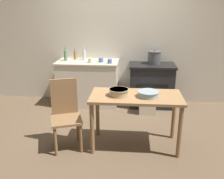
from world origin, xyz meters
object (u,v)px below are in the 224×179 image
mixing_bowl_large (148,94)px  flour_sack (147,103)px  mixing_bowl_small (119,92)px  cup_center (101,60)px  work_table (136,103)px  chair (66,113)px  stove (151,85)px  stock_pot (154,57)px  bottle_mid_left (75,55)px  cup_center_right (90,60)px  cup_center_left (110,61)px  bottle_left (66,56)px  bottle_far_left (84,55)px

mixing_bowl_large → flour_sack: bearing=86.3°
flour_sack → mixing_bowl_small: bearing=-111.7°
cup_center → mixing_bowl_small: bearing=-74.1°
work_table → cup_center: bearing=114.0°
chair → mixing_bowl_large: size_ratio=3.42×
chair → stove: bearing=32.2°
flour_sack → stock_pot: (0.12, 0.47, 0.75)m
bottle_mid_left → cup_center_right: (0.35, -0.27, -0.04)m
stove → mixing_bowl_small: 1.71m
cup_center_left → cup_center_right: bearing=174.4°
bottle_left → stove: bearing=0.1°
cup_center → cup_center_right: (-0.19, -0.05, 0.00)m
stove → work_table: 1.59m
bottle_far_left → cup_center: bottle_far_left is taller
chair → work_table: bearing=-15.6°
stove → bottle_mid_left: bearing=175.2°
bottle_mid_left → stove: bearing=-4.8°
flour_sack → cup_center_right: size_ratio=4.70×
stove → bottle_mid_left: (-1.51, 0.13, 0.54)m
work_table → flour_sack: 1.23m
bottle_far_left → bottle_mid_left: 0.19m
stove → bottle_far_left: bottle_far_left is taller
mixing_bowl_small → bottle_mid_left: bottle_mid_left is taller
flour_sack → stock_pot: stock_pot is taller
mixing_bowl_small → bottle_far_left: size_ratio=1.04×
chair → bottle_far_left: (-0.05, 1.71, 0.48)m
cup_center → cup_center_right: size_ratio=1.08×
chair → mixing_bowl_small: size_ratio=3.54×
stock_pot → mixing_bowl_large: size_ratio=0.97×
bottle_left → bottle_mid_left: 0.20m
stove → cup_center_right: bearing=-173.2°
work_table → bottle_far_left: size_ratio=4.74×
chair → bottle_mid_left: bottle_mid_left is taller
stock_pot → cup_center: size_ratio=2.97×
stock_pot → bottle_left: 1.70m
mixing_bowl_large → bottle_far_left: (-1.16, 1.69, 0.18)m
cup_center_left → flour_sack: bearing=-18.9°
flour_sack → cup_center: size_ratio=4.36×
mixing_bowl_small → cup_center_right: 1.56m
mixing_bowl_large → stock_pot: bearing=83.3°
chair → mixing_bowl_small: chair is taller
mixing_bowl_small → cup_center: size_ratio=2.97×
cup_center_right → bottle_far_left: bearing=123.6°
flour_sack → bottle_left: bearing=165.3°
work_table → cup_center: 1.62m
bottle_far_left → cup_center_right: size_ratio=3.08×
stove → mixing_bowl_small: mixing_bowl_small is taller
bottle_left → cup_center_right: bearing=-15.1°
bottle_far_left → cup_center_left: (0.53, -0.28, -0.06)m
stove → bottle_left: bearing=-179.9°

